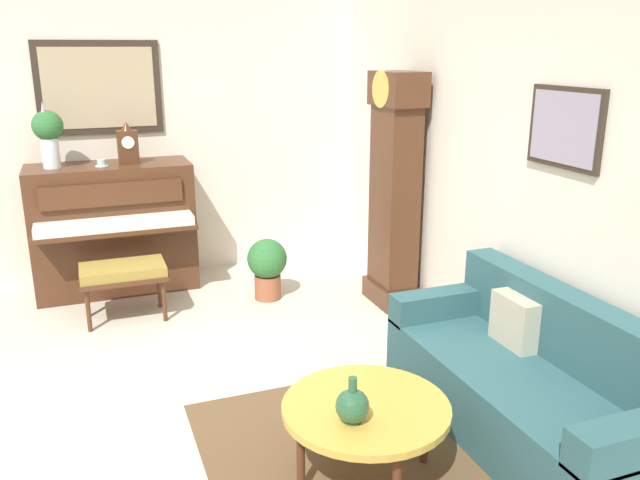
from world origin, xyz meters
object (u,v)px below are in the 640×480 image
(piano_bench, at_px, (123,273))
(mantel_clock, at_px, (128,145))
(grandfather_clock, at_px, (394,197))
(teacup, at_px, (101,164))
(potted_plant, at_px, (267,265))
(coffee_table, at_px, (366,410))
(flower_vase, at_px, (48,132))
(green_jug, at_px, (352,406))
(piano, at_px, (114,228))
(couch, at_px, (530,384))

(piano_bench, bearing_deg, mantel_clock, 166.73)
(grandfather_clock, relative_size, teacup, 17.50)
(mantel_clock, xyz_separation_m, teacup, (0.06, -0.24, -0.15))
(potted_plant, bearing_deg, coffee_table, -5.14)
(potted_plant, bearing_deg, flower_vase, -113.26)
(flower_vase, xyz_separation_m, teacup, (0.06, 0.41, -0.29))
(piano_bench, distance_m, green_jug, 2.88)
(piano, distance_m, green_jug, 3.62)
(piano_bench, bearing_deg, potted_plant, 91.22)
(coffee_table, height_order, teacup, teacup)
(teacup, distance_m, potted_plant, 1.72)
(piano_bench, distance_m, grandfather_clock, 2.38)
(coffee_table, height_order, green_jug, green_jug)
(grandfather_clock, xyz_separation_m, teacup, (-1.15, -2.33, 0.25))
(piano_bench, distance_m, coffee_table, 2.81)
(piano_bench, bearing_deg, teacup, -174.97)
(piano_bench, height_order, teacup, teacup)
(grandfather_clock, xyz_separation_m, green_jug, (2.30, -1.39, -0.44))
(couch, relative_size, coffee_table, 2.16)
(piano, xyz_separation_m, potted_plant, (0.74, 1.25, -0.28))
(piano_bench, height_order, potted_plant, potted_plant)
(piano_bench, relative_size, flower_vase, 1.21)
(flower_vase, height_order, green_jug, flower_vase)
(piano, height_order, coffee_table, piano)
(piano, xyz_separation_m, couch, (3.35, 2.10, -0.29))
(coffee_table, distance_m, teacup, 3.59)
(flower_vase, height_order, teacup, flower_vase)
(piano, distance_m, flower_vase, 1.02)
(mantel_clock, relative_size, potted_plant, 0.68)
(coffee_table, distance_m, green_jug, 0.21)
(grandfather_clock, height_order, couch, grandfather_clock)
(piano_bench, xyz_separation_m, mantel_clock, (-0.77, 0.18, 0.95))
(piano_bench, xyz_separation_m, green_jug, (2.74, 0.88, 0.12))
(mantel_clock, bearing_deg, flower_vase, -90.04)
(piano_bench, height_order, mantel_clock, mantel_clock)
(piano, distance_m, coffee_table, 3.55)
(potted_plant, bearing_deg, piano_bench, -88.78)
(piano_bench, bearing_deg, flower_vase, -148.47)
(piano_bench, relative_size, mantel_clock, 1.84)
(couch, bearing_deg, piano, -147.92)
(piano, bearing_deg, couch, 32.08)
(green_jug, bearing_deg, flower_vase, -158.93)
(piano_bench, height_order, couch, couch)
(piano_bench, bearing_deg, coffee_table, 21.06)
(piano, bearing_deg, grandfather_clock, 61.91)
(piano, bearing_deg, green_jug, 14.17)
(piano_bench, bearing_deg, green_jug, 17.82)
(flower_vase, bearing_deg, piano, 90.18)
(couch, height_order, mantel_clock, mantel_clock)
(couch, xyz_separation_m, coffee_table, (0.05, -1.08, 0.09))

